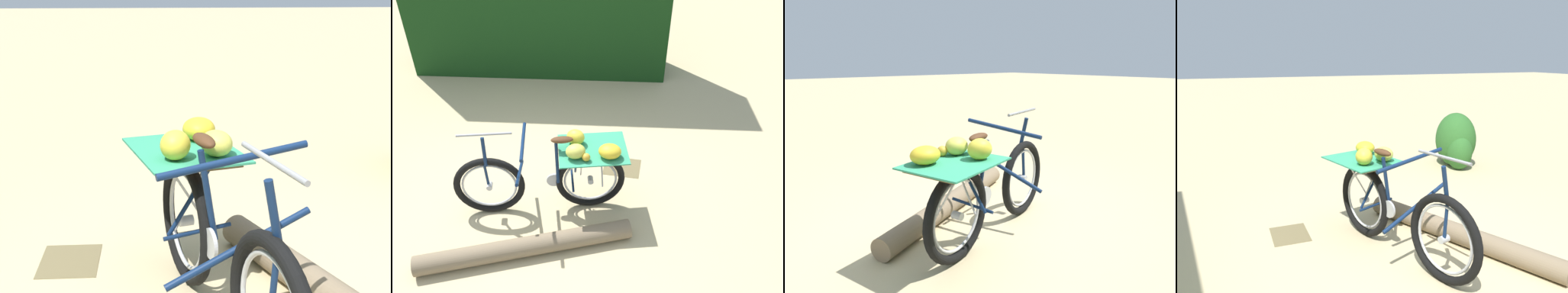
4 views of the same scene
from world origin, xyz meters
The scene contains 4 objects.
ground_plane centered at (0.00, 0.00, 0.00)m, with size 60.00×60.00×0.00m, color #C6B284.
bicycle centered at (-0.29, 0.22, 0.48)m, with size 1.79×0.90×1.03m.
fallen_log centered at (-0.20, 0.86, 0.10)m, with size 0.19×0.19×2.08m, color #7F6B51.
leaf_litter_patch centered at (-0.95, -0.61, 0.00)m, with size 0.44×0.36×0.01m, color olive.
Camera 2 is at (-1.28, 3.28, 3.28)m, focal length 37.93 mm.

